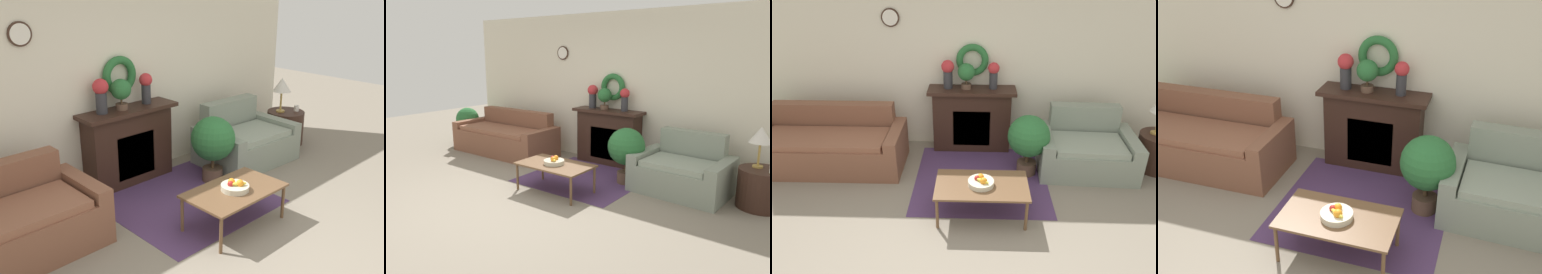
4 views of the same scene
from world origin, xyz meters
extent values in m
plane|color=gray|center=(0.00, 0.00, 0.00)|extent=(16.00, 16.00, 0.00)
cube|color=#4C335B|center=(0.26, 1.58, 0.00)|extent=(1.80, 1.73, 0.01)
cube|color=beige|center=(0.00, 2.71, 1.35)|extent=(6.80, 0.06, 2.70)
cylinder|color=#382319|center=(-1.06, 2.66, 1.98)|extent=(0.26, 0.02, 0.26)
cylinder|color=white|center=(-1.06, 2.65, 1.98)|extent=(0.22, 0.01, 0.22)
torus|color=#286633|center=(0.12, 2.62, 1.39)|extent=(0.48, 0.10, 0.48)
cube|color=#331E16|center=(0.12, 2.51, 0.47)|extent=(1.17, 0.34, 0.95)
cube|color=black|center=(0.12, 2.35, 0.40)|extent=(0.56, 0.02, 0.57)
cube|color=orange|center=(0.12, 2.34, 0.33)|extent=(0.45, 0.01, 0.31)
cube|color=#331E16|center=(0.12, 2.47, 0.97)|extent=(1.31, 0.41, 0.05)
cube|color=brown|center=(-1.93, 1.76, 0.23)|extent=(1.81, 0.73, 0.45)
cube|color=brown|center=(-1.93, 2.22, 0.42)|extent=(1.81, 0.21, 0.84)
cube|color=brown|center=(-2.92, 1.85, 0.30)|extent=(0.18, 0.92, 0.59)
cube|color=brown|center=(-0.94, 1.87, 0.30)|extent=(0.18, 0.92, 0.59)
cube|color=brown|center=(-1.93, 1.76, 0.49)|extent=(1.74, 0.67, 0.08)
cube|color=gray|center=(1.74, 1.80, 0.20)|extent=(1.02, 0.77, 0.41)
cube|color=gray|center=(1.76, 2.26, 0.43)|extent=(0.99, 0.25, 0.85)
cube|color=gray|center=(1.17, 1.93, 0.27)|extent=(0.21, 0.94, 0.55)
cube|color=gray|center=(2.32, 1.87, 0.27)|extent=(0.21, 0.94, 0.55)
cube|color=gray|center=(1.74, 1.80, 0.45)|extent=(0.98, 0.71, 0.08)
cube|color=brown|center=(0.26, 0.82, 0.41)|extent=(1.08, 0.63, 0.03)
cylinder|color=brown|center=(-0.24, 0.54, 0.20)|extent=(0.04, 0.04, 0.39)
cylinder|color=brown|center=(0.76, 0.54, 0.20)|extent=(0.04, 0.04, 0.39)
cylinder|color=brown|center=(-0.24, 1.10, 0.20)|extent=(0.04, 0.04, 0.39)
cylinder|color=brown|center=(0.76, 1.10, 0.20)|extent=(0.04, 0.04, 0.39)
cylinder|color=beige|center=(0.25, 0.81, 0.45)|extent=(0.30, 0.30, 0.06)
sphere|color=#B2231E|center=(0.21, 0.83, 0.50)|extent=(0.06, 0.06, 0.06)
sphere|color=orange|center=(0.25, 0.85, 0.50)|extent=(0.08, 0.08, 0.08)
sphere|color=orange|center=(0.28, 0.76, 0.50)|extent=(0.08, 0.08, 0.08)
ellipsoid|color=yellow|center=(0.27, 0.77, 0.50)|extent=(0.16, 0.13, 0.04)
cylinder|color=#331E16|center=(2.79, 1.97, 0.26)|extent=(0.58, 0.58, 0.53)
cylinder|color=#B28E42|center=(2.72, 2.03, 0.54)|extent=(0.13, 0.13, 0.02)
cylinder|color=#B28E42|center=(2.72, 2.03, 0.70)|extent=(0.03, 0.03, 0.31)
cone|color=silver|center=(2.72, 2.03, 0.96)|extent=(0.29, 0.29, 0.21)
cylinder|color=#2D2D33|center=(-0.24, 2.51, 1.12)|extent=(0.14, 0.14, 0.26)
sphere|color=#B72D33|center=(-0.24, 2.51, 1.32)|extent=(0.19, 0.19, 0.19)
cylinder|color=#2D2D33|center=(0.43, 2.51, 1.12)|extent=(0.12, 0.12, 0.25)
sphere|color=#B72D33|center=(0.43, 2.51, 1.31)|extent=(0.17, 0.17, 0.17)
cylinder|color=brown|center=(0.03, 2.49, 1.03)|extent=(0.15, 0.15, 0.08)
cylinder|color=#4C3823|center=(0.03, 2.49, 1.11)|extent=(0.02, 0.02, 0.07)
sphere|color=#286633|center=(0.03, 2.49, 1.25)|extent=(0.26, 0.26, 0.26)
cylinder|color=brown|center=(-3.22, 1.95, 0.10)|extent=(0.32, 0.32, 0.21)
cylinder|color=#4C3823|center=(-3.22, 1.95, 0.28)|extent=(0.05, 0.05, 0.14)
sphere|color=#286633|center=(-3.22, 1.95, 0.56)|extent=(0.50, 0.50, 0.50)
cylinder|color=brown|center=(0.91, 1.76, 0.09)|extent=(0.27, 0.27, 0.18)
cylinder|color=#4C3823|center=(0.91, 1.76, 0.26)|extent=(0.04, 0.04, 0.16)
sphere|color=#286633|center=(0.91, 1.76, 0.59)|extent=(0.58, 0.58, 0.58)
camera|label=1|loc=(-3.01, -1.98, 2.53)|focal=42.00mm
camera|label=2|loc=(3.63, -3.15, 2.00)|focal=35.00mm
camera|label=3|loc=(0.19, -2.80, 2.87)|focal=35.00mm
camera|label=4|loc=(1.41, -2.27, 2.92)|focal=42.00mm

